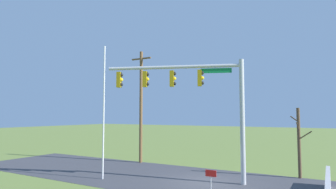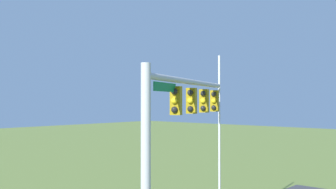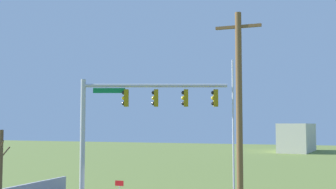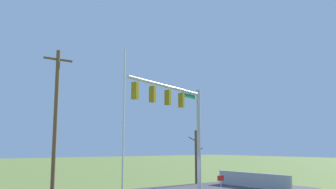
% 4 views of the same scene
% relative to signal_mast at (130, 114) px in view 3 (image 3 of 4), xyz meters
% --- Properties ---
extents(signal_mast, '(7.72, 3.01, 7.15)m').
position_rel_signal_mast_xyz_m(signal_mast, '(0.00, 0.00, 0.00)').
color(signal_mast, '#B2B5BA').
rests_on(signal_mast, ground_plane).
extents(flagpole, '(0.10, 0.10, 8.25)m').
position_rel_signal_mast_xyz_m(flagpole, '(-5.38, -2.01, -1.10)').
color(flagpole, silver).
rests_on(flagpole, ground_plane).
extents(utility_pole, '(1.90, 0.26, 9.27)m').
position_rel_signal_mast_xyz_m(utility_pole, '(-6.88, 4.13, -0.42)').
color(utility_pole, brown).
rests_on(utility_pole, ground_plane).
extents(bare_tree, '(1.27, 1.02, 4.36)m').
position_rel_signal_mast_xyz_m(bare_tree, '(5.09, 4.25, -2.98)').
color(bare_tree, brown).
rests_on(bare_tree, ground_plane).
extents(open_sign, '(0.56, 0.04, 1.22)m').
position_rel_signal_mast_xyz_m(open_sign, '(1.64, -2.03, -4.32)').
color(open_sign, silver).
rests_on(open_sign, ground_plane).
extents(distant_building, '(5.97, 12.14, 4.80)m').
position_rel_signal_mast_xyz_m(distant_building, '(-5.85, -54.26, -2.83)').
color(distant_building, beige).
rests_on(distant_building, ground_plane).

